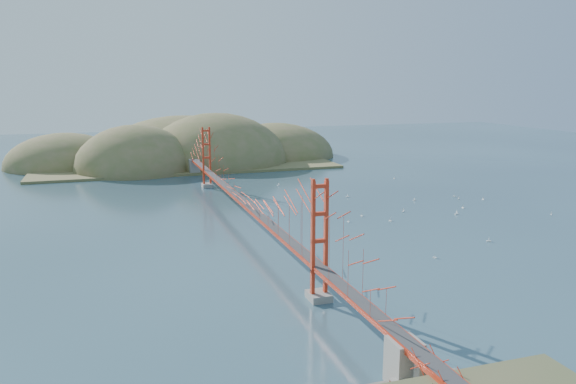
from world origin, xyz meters
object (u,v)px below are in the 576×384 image
object	(u,v)px
bridge	(243,176)
sailboat_2	(457,213)
sailboat_0	(349,221)
sailboat_1	(390,220)

from	to	relation	value
bridge	sailboat_2	xyz separation A→B (m)	(32.84, -4.72, -6.85)
bridge	sailboat_0	world-z (taller)	bridge
sailboat_2	sailboat_1	size ratio (longest dim) A/B	1.11
sailboat_0	sailboat_1	xyz separation A→B (m)	(6.11, -1.47, 0.01)
bridge	sailboat_1	bearing A→B (deg)	-14.13
bridge	sailboat_0	xyz separation A→B (m)	(14.92, -3.83, -6.87)
bridge	sailboat_2	distance (m)	33.88
bridge	sailboat_0	distance (m)	16.87
sailboat_2	sailboat_1	world-z (taller)	sailboat_2
bridge	sailboat_2	size ratio (longest dim) A/B	129.13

